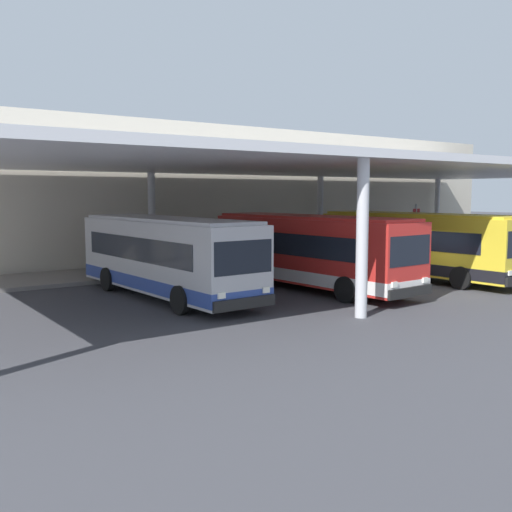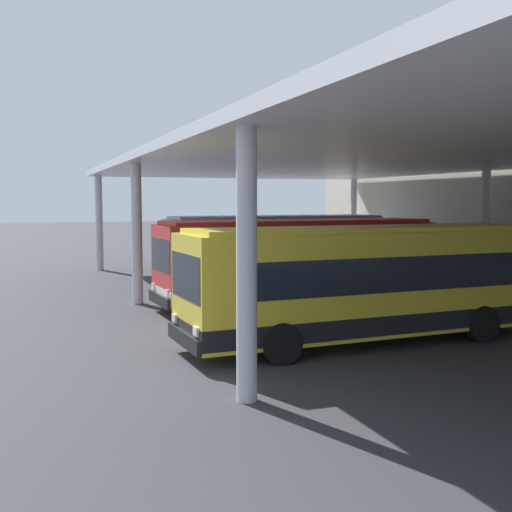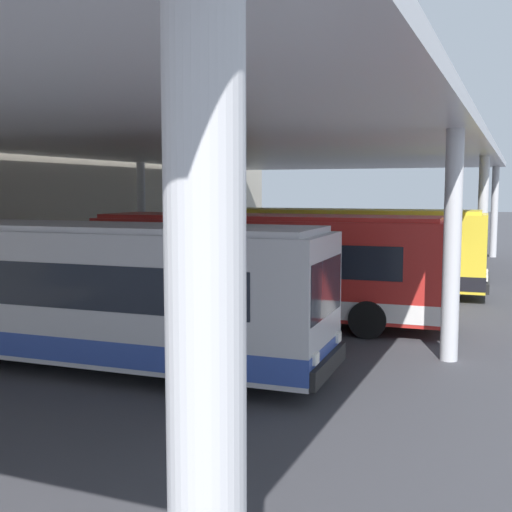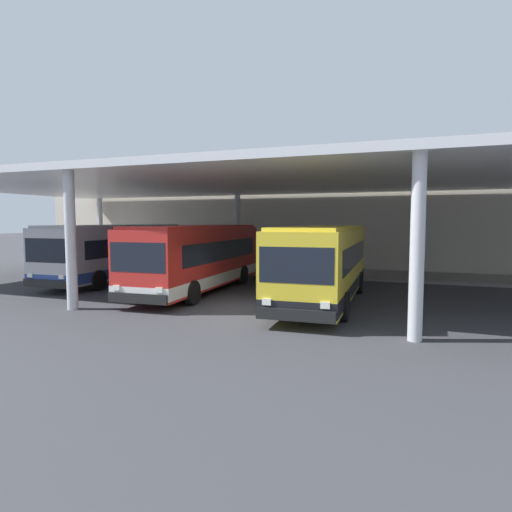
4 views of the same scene
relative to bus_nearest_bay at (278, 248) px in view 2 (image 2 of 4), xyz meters
The scene contains 7 objects.
ground_plane 10.93m from the bus_nearest_bay, 25.48° to the right, with size 200.00×200.00×0.00m, color #3D3D42.
canopy_shelter 10.45m from the bus_nearest_bay, ahead, with size 40.00×17.00×5.55m.
bus_nearest_bay is the anchor object (origin of this frame).
bus_second_bay 6.30m from the bus_nearest_bay, 15.13° to the right, with size 3.12×10.65×3.17m.
bus_middle_bay 12.50m from the bus_nearest_bay, 10.65° to the right, with size 3.06×10.64×3.17m.
bench_waiting 7.74m from the bus_nearest_bay, 69.03° to the left, with size 1.80×0.45×0.92m.
trash_bin 9.34m from the bus_nearest_bay, 52.08° to the left, with size 0.52×0.52×0.98m.
Camera 2 is at (17.43, -6.47, 3.87)m, focal length 44.28 mm.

